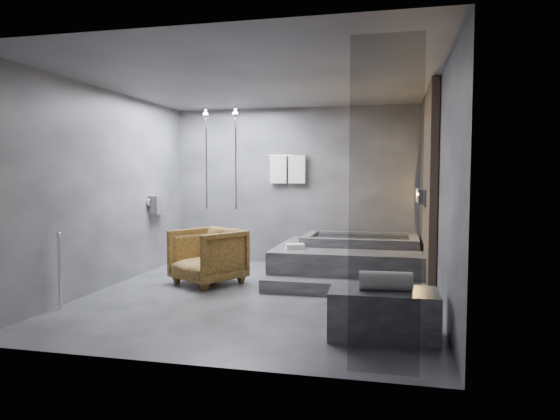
# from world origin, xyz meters

# --- Properties ---
(room) EXTENTS (5.00, 5.04, 2.82)m
(room) POSITION_xyz_m (0.40, 0.24, 1.73)
(room) COLOR #2E2E31
(room) RESTS_ON ground
(tub_deck) EXTENTS (2.20, 2.00, 0.50)m
(tub_deck) POSITION_xyz_m (1.05, 1.45, 0.25)
(tub_deck) COLOR #333436
(tub_deck) RESTS_ON ground
(tub_step) EXTENTS (2.20, 0.36, 0.18)m
(tub_step) POSITION_xyz_m (1.05, 0.27, 0.09)
(tub_step) COLOR #333436
(tub_step) RESTS_ON ground
(concrete_bench) EXTENTS (1.06, 0.61, 0.47)m
(concrete_bench) POSITION_xyz_m (1.63, -1.40, 0.24)
(concrete_bench) COLOR #2F2F31
(concrete_bench) RESTS_ON ground
(driftwood_chair) EXTENTS (1.21, 1.21, 0.81)m
(driftwood_chair) POSITION_xyz_m (-0.94, 0.53, 0.41)
(driftwood_chair) COLOR #3F2A0F
(driftwood_chair) RESTS_ON ground
(rolled_towel) EXTENTS (0.53, 0.22, 0.18)m
(rolled_towel) POSITION_xyz_m (1.65, -1.40, 0.56)
(rolled_towel) COLOR silver
(rolled_towel) RESTS_ON concrete_bench
(deck_towel) EXTENTS (0.32, 0.28, 0.07)m
(deck_towel) POSITION_xyz_m (0.28, 0.92, 0.54)
(deck_towel) COLOR silver
(deck_towel) RESTS_ON tub_deck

